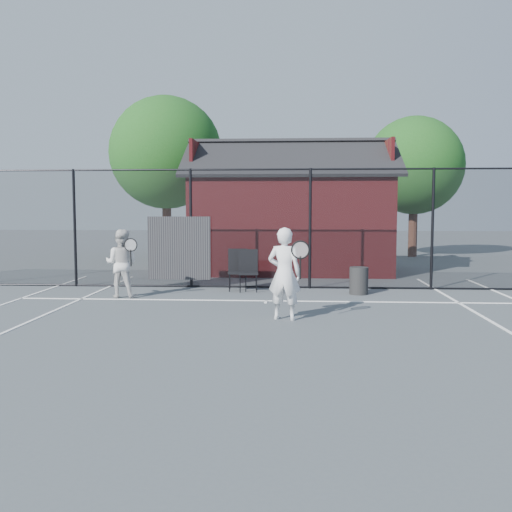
# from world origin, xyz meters

# --- Properties ---
(ground) EXTENTS (80.00, 80.00, 0.00)m
(ground) POSITION_xyz_m (0.00, 0.00, 0.00)
(ground) COLOR #4B5256
(ground) RESTS_ON ground
(court_lines) EXTENTS (11.02, 18.00, 0.01)m
(court_lines) POSITION_xyz_m (0.00, -1.32, 0.01)
(court_lines) COLOR white
(court_lines) RESTS_ON ground
(fence) EXTENTS (22.04, 3.00, 3.00)m
(fence) POSITION_xyz_m (-0.30, 5.00, 1.45)
(fence) COLOR black
(fence) RESTS_ON ground
(clubhouse) EXTENTS (6.50, 4.36, 4.19)m
(clubhouse) POSITION_xyz_m (0.50, 9.00, 1.61)
(clubhouse) COLOR maroon
(clubhouse) RESTS_ON ground
(tree_left) EXTENTS (4.48, 4.48, 6.44)m
(tree_left) POSITION_xyz_m (-4.50, 13.50, 4.19)
(tree_left) COLOR #361D15
(tree_left) RESTS_ON ground
(tree_right) EXTENTS (3.97, 3.97, 5.70)m
(tree_right) POSITION_xyz_m (5.50, 14.50, 3.71)
(tree_right) COLOR #361D15
(tree_right) RESTS_ON ground
(player_front) EXTENTS (0.79, 0.62, 1.68)m
(player_front) POSITION_xyz_m (0.42, 0.99, 0.84)
(player_front) COLOR white
(player_front) RESTS_ON ground
(player_back) EXTENTS (0.85, 0.64, 1.54)m
(player_back) POSITION_xyz_m (-3.29, 3.32, 0.77)
(player_back) COLOR silver
(player_back) RESTS_ON ground
(chair_left) EXTENTS (0.51, 0.53, 0.99)m
(chair_left) POSITION_xyz_m (-0.77, 4.51, 0.50)
(chair_left) COLOR black
(chair_left) RESTS_ON ground
(chair_right) EXTENTS (0.52, 0.53, 0.98)m
(chair_right) POSITION_xyz_m (-0.50, 4.39, 0.49)
(chair_right) COLOR black
(chair_right) RESTS_ON ground
(waste_bin) EXTENTS (0.54, 0.54, 0.64)m
(waste_bin) POSITION_xyz_m (2.12, 4.10, 0.32)
(waste_bin) COLOR black
(waste_bin) RESTS_ON ground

